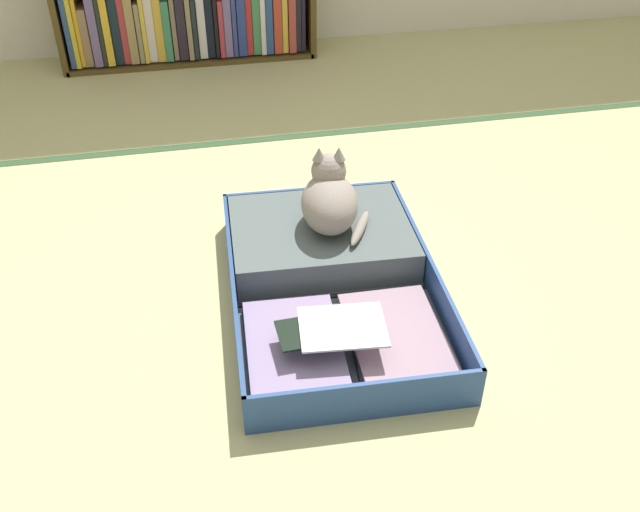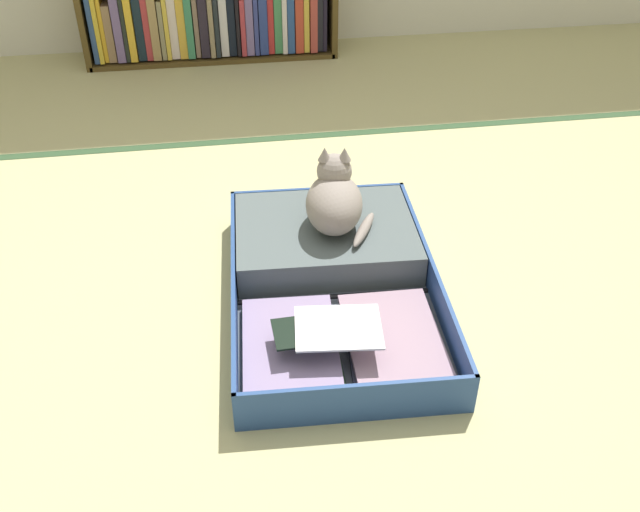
# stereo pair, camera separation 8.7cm
# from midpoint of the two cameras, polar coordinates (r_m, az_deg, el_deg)

# --- Properties ---
(ground_plane) EXTENTS (10.00, 10.00, 0.00)m
(ground_plane) POSITION_cam_midpoint_polar(r_m,az_deg,el_deg) (2.08, -2.95, -5.18)
(ground_plane) COLOR #BDB87E
(tatami_border) EXTENTS (4.80, 0.05, 0.00)m
(tatami_border) POSITION_cam_midpoint_polar(r_m,az_deg,el_deg) (3.06, -6.68, 9.24)
(tatami_border) COLOR #304D2D
(tatami_border) RESTS_ON ground_plane
(open_suitcase) EXTENTS (0.65, 0.98, 0.13)m
(open_suitcase) POSITION_cam_midpoint_polar(r_m,az_deg,el_deg) (2.19, -0.61, -0.99)
(open_suitcase) COLOR navy
(open_suitcase) RESTS_ON ground_plane
(black_cat) EXTENTS (0.26, 0.30, 0.25)m
(black_cat) POSITION_cam_midpoint_polar(r_m,az_deg,el_deg) (2.21, -0.33, 4.63)
(black_cat) COLOR gray
(black_cat) RESTS_ON open_suitcase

